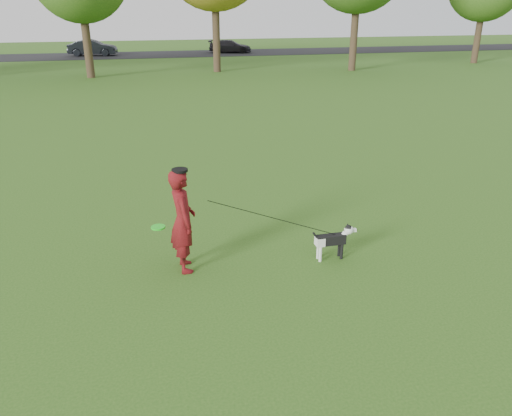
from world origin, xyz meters
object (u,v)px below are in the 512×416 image
object	(u,v)px
dog	(334,238)
car_right	(230,46)
car_mid	(92,48)
man	(183,221)

from	to	relation	value
dog	car_right	bearing A→B (deg)	81.19
dog	car_right	xyz separation A→B (m)	(6.21, 40.09, 0.20)
car_mid	car_right	world-z (taller)	car_mid
man	car_mid	bearing A→B (deg)	1.19
car_mid	car_right	size ratio (longest dim) A/B	1.04
car_mid	car_right	xyz separation A→B (m)	(12.15, 0.00, -0.10)
man	car_mid	xyz separation A→B (m)	(-3.39, 39.82, -0.18)
man	dog	distance (m)	2.61
man	car_mid	distance (m)	39.96
man	car_right	size ratio (longest dim) A/B	0.45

